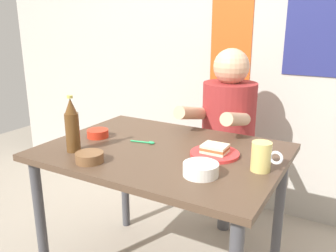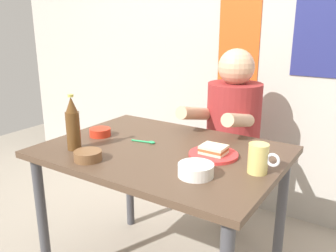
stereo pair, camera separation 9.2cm
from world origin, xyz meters
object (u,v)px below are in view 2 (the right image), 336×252
(beer_bottle, at_px, (73,125))
(sauce_bowl_chili, at_px, (100,132))
(plate_orange, at_px, (213,155))
(sandwich, at_px, (214,149))
(stool, at_px, (230,181))
(beer_mug, at_px, (259,159))
(person_seated, at_px, (233,118))
(dining_table, at_px, (162,167))

(beer_bottle, relative_size, sauce_bowl_chili, 2.38)
(plate_orange, relative_size, beer_bottle, 0.84)
(sandwich, distance_m, beer_bottle, 0.65)
(stool, bearing_deg, beer_mug, -59.75)
(stool, bearing_deg, beer_bottle, -116.85)
(beer_mug, bearing_deg, sauce_bowl_chili, 179.59)
(beer_mug, distance_m, beer_bottle, 0.84)
(plate_orange, xyz_separation_m, beer_bottle, (-0.59, -0.27, 0.11))
(person_seated, distance_m, beer_mug, 0.74)
(person_seated, height_order, sauce_bowl_chili, person_seated)
(sandwich, height_order, beer_bottle, beer_bottle)
(plate_orange, distance_m, sandwich, 0.02)
(plate_orange, bearing_deg, sandwich, 90.00)
(beer_mug, bearing_deg, stool, 120.25)
(person_seated, height_order, beer_mug, person_seated)
(person_seated, relative_size, sandwich, 6.54)
(sauce_bowl_chili, bearing_deg, dining_table, 2.03)
(beer_bottle, bearing_deg, stool, 63.15)
(sauce_bowl_chili, bearing_deg, beer_mug, -0.41)
(sandwich, relative_size, beer_bottle, 0.42)
(person_seated, distance_m, plate_orange, 0.59)
(person_seated, xyz_separation_m, beer_mug, (0.38, -0.64, 0.03))
(dining_table, bearing_deg, person_seated, 81.61)
(plate_orange, bearing_deg, beer_mug, -16.34)
(beer_bottle, height_order, sauce_bowl_chili, beer_bottle)
(beer_mug, distance_m, sauce_bowl_chili, 0.85)
(stool, xyz_separation_m, sandwich, (0.15, -0.58, 0.42))
(sauce_bowl_chili, bearing_deg, beer_bottle, -79.58)
(dining_table, height_order, sauce_bowl_chili, sauce_bowl_chili)
(dining_table, distance_m, person_seated, 0.64)
(beer_mug, xyz_separation_m, sauce_bowl_chili, (-0.85, 0.01, -0.04))
(beer_mug, xyz_separation_m, beer_bottle, (-0.81, -0.21, 0.06))
(person_seated, bearing_deg, beer_bottle, -117.16)
(dining_table, xyz_separation_m, sauce_bowl_chili, (-0.38, -0.01, 0.12))
(beer_bottle, bearing_deg, person_seated, 62.84)
(plate_orange, xyz_separation_m, sauce_bowl_chili, (-0.63, -0.06, 0.02))
(sauce_bowl_chili, bearing_deg, sandwich, 5.53)
(sauce_bowl_chili, bearing_deg, stool, 53.66)
(beer_mug, bearing_deg, beer_bottle, -165.67)
(person_seated, distance_m, beer_bottle, 0.96)
(stool, height_order, beer_mug, beer_mug)
(plate_orange, bearing_deg, stool, 104.59)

